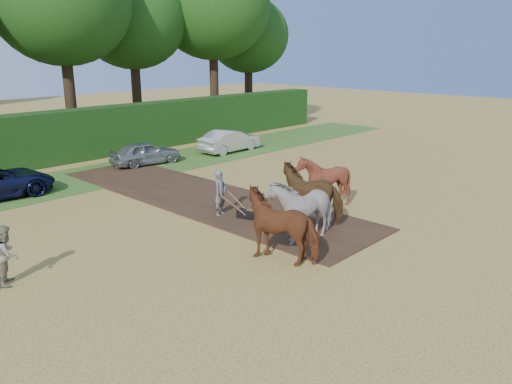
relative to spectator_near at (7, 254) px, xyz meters
The scene contains 7 objects.
ground 9.08m from the spectator_near, 30.28° to the right, with size 120.00×120.00×0.00m, color gold.
earth_strip 9.65m from the spectator_near, 14.72° to the left, with size 4.50×17.00×0.05m, color #472D1C.
grass_verge 12.28m from the spectator_near, 50.44° to the left, with size 50.00×5.00×0.03m, color #38601E.
hedgerow 15.99m from the spectator_near, 60.77° to the left, with size 46.00×1.60×3.00m, color #14380F.
spectator_near is the anchor object (origin of this frame).
plough_team 9.90m from the spectator_near, 19.35° to the right, with size 7.42×6.28×2.23m.
parked_cars 10.26m from the spectator_near, 65.05° to the left, with size 29.21×3.23×1.48m.
Camera 1 is at (-12.45, -9.45, 6.43)m, focal length 35.00 mm.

